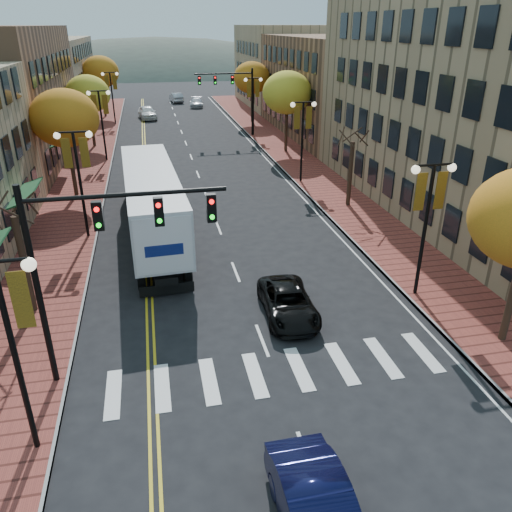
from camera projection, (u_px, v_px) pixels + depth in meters
ground at (290, 411)px, 15.76m from camera, size 200.00×200.00×0.00m
sidewalk_left at (88, 165)px, 42.86m from camera, size 4.00×85.00×0.15m
sidewalk_right at (290, 155)px, 46.24m from camera, size 4.00×85.00×0.15m
building_left_far at (39, 78)px, 64.65m from camera, size 12.00×26.00×9.50m
building_right_mid at (352, 86)px, 54.36m from camera, size 15.00×24.00×10.00m
building_right_far at (296, 66)px, 73.66m from camera, size 15.00×20.00×11.00m
tree_left_a at (25, 265)px, 20.22m from camera, size 0.28×0.28×4.20m
tree_left_b at (65, 118)px, 33.05m from camera, size 4.48×4.48×7.21m
tree_left_c at (88, 94)px, 47.41m from camera, size 4.16×4.16×6.69m
tree_left_d at (100, 72)px, 63.13m from camera, size 4.61×4.61×7.42m
tree_right_b at (350, 174)px, 32.46m from camera, size 0.28×0.28×4.20m
tree_right_c at (287, 93)px, 45.30m from camera, size 4.48×4.48×7.21m
tree_right_d at (252, 78)px, 59.55m from camera, size 4.35×4.35×7.00m
lamp_left_a at (7, 323)px, 12.54m from camera, size 1.96×0.36×6.05m
lamp_left_b at (77, 164)px, 26.73m from camera, size 1.96×0.36×6.05m
lamp_left_c at (101, 112)px, 42.69m from camera, size 1.96×0.36×6.05m
lamp_left_d at (111, 88)px, 58.65m from camera, size 1.96×0.36×6.05m
lamp_right_a at (428, 205)px, 20.68m from camera, size 1.96×0.36×6.05m
lamp_right_b at (303, 126)px, 36.64m from camera, size 1.96×0.36×6.05m
lamp_right_c at (253, 95)px, 52.60m from camera, size 1.96×0.36×6.05m
traffic_mast_near at (96, 246)px, 15.31m from camera, size 6.10×0.35×7.00m
traffic_mast_far at (234, 89)px, 51.95m from camera, size 6.10×0.34×7.00m
semi_truck at (151, 195)px, 28.07m from camera, size 3.45×16.35×4.06m
black_suv at (288, 303)px, 20.72m from camera, size 2.20×4.46×1.22m
car_far_white at (147, 112)px, 63.97m from camera, size 2.56×5.04×1.64m
car_far_silver at (196, 102)px, 73.28m from camera, size 2.33×4.68×1.31m
car_far_oncoming at (176, 97)px, 77.69m from camera, size 2.09×4.54×1.44m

